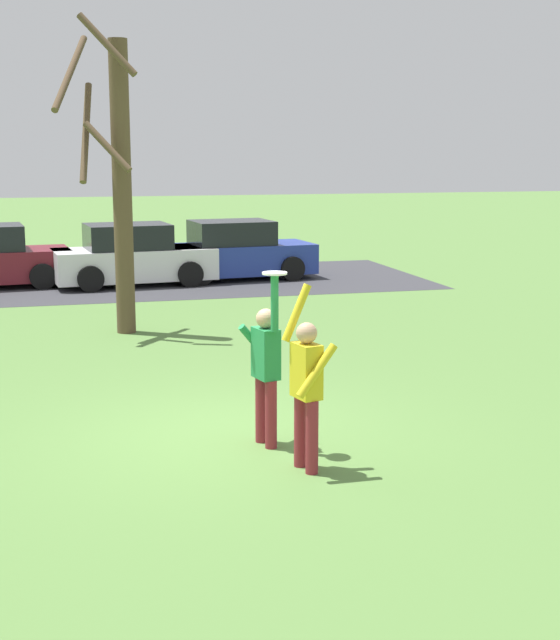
# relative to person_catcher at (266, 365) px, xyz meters

# --- Properties ---
(ground_plane) EXTENTS (120.00, 120.00, 0.00)m
(ground_plane) POSITION_rel_person_catcher_xyz_m (-0.34, 0.54, -0.98)
(ground_plane) COLOR #567F3D
(person_catcher) EXTENTS (0.49, 0.58, 2.08)m
(person_catcher) POSITION_rel_person_catcher_xyz_m (0.00, 0.00, 0.00)
(person_catcher) COLOR maroon
(person_catcher) RESTS_ON ground_plane
(person_defender) EXTENTS (0.52, 0.61, 2.04)m
(person_defender) POSITION_rel_person_catcher_xyz_m (0.22, -0.94, -0.00)
(person_defender) COLOR maroon
(person_defender) RESTS_ON ground_plane
(frisbee_disc) EXTENTS (0.29, 0.29, 0.02)m
(frisbee_disc) POSITION_rel_person_catcher_xyz_m (0.05, -0.22, 1.11)
(frisbee_disc) COLOR white
(frisbee_disc) RESTS_ON person_catcher
(parked_car_white) EXTENTS (4.25, 2.34, 1.59)m
(parked_car_white) POSITION_rel_person_catcher_xyz_m (-0.24, 13.64, -0.25)
(parked_car_white) COLOR white
(parked_car_white) RESTS_ON ground_plane
(parked_car_blue) EXTENTS (4.25, 2.34, 1.59)m
(parked_car_blue) POSITION_rel_person_catcher_xyz_m (2.59, 14.06, -0.25)
(parked_car_blue) COLOR #233893
(parked_car_blue) RESTS_ON ground_plane
(parking_strip) EXTENTS (15.97, 6.40, 0.01)m
(parking_strip) POSITION_rel_person_catcher_xyz_m (-0.40, 14.00, -0.98)
(parking_strip) COLOR #38383D
(parking_strip) RESTS_ON ground_plane
(bare_tree_tall) EXTENTS (1.55, 1.99, 5.87)m
(bare_tree_tall) POSITION_rel_person_catcher_xyz_m (-1.06, 7.30, 1.98)
(bare_tree_tall) COLOR brown
(bare_tree_tall) RESTS_ON ground_plane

